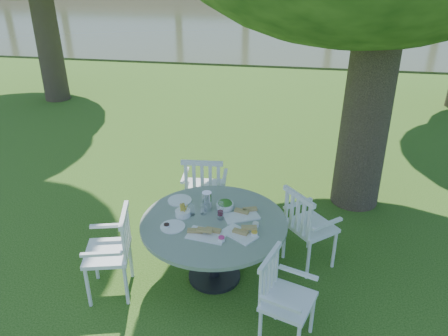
{
  "coord_description": "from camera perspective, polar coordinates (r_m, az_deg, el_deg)",
  "views": [
    {
      "loc": [
        0.77,
        -4.42,
        3.17
      ],
      "look_at": [
        0.0,
        0.2,
        0.85
      ],
      "focal_mm": 35.0,
      "sensor_mm": 36.0,
      "label": 1
    }
  ],
  "objects": [
    {
      "name": "tableware",
      "position": [
        4.51,
        -1.98,
        -5.93
      ],
      "size": [
        1.06,
        0.86,
        0.21
      ],
      "color": "white",
      "rests_on": "table"
    },
    {
      "name": "table",
      "position": [
        4.53,
        -1.32,
        -8.24
      ],
      "size": [
        1.49,
        1.49,
        0.72
      ],
      "color": "black",
      "rests_on": "ground"
    },
    {
      "name": "chair_sw",
      "position": [
        4.52,
        -13.91,
        -9.96
      ],
      "size": [
        0.54,
        0.57,
        0.93
      ],
      "rotation": [
        0.0,
        0.0,
        -1.32
      ],
      "color": "white",
      "rests_on": "ground"
    },
    {
      "name": "chair_se",
      "position": [
        3.97,
        7.23,
        -15.83
      ],
      "size": [
        0.53,
        0.55,
        0.88
      ],
      "rotation": [
        0.0,
        0.0,
        1.24
      ],
      "color": "white",
      "rests_on": "ground"
    },
    {
      "name": "ground",
      "position": [
        5.49,
        -0.35,
        -8.9
      ],
      "size": [
        140.0,
        140.0,
        0.0
      ],
      "primitive_type": "plane",
      "color": "#1D400D",
      "rests_on": "ground"
    },
    {
      "name": "chair_nw",
      "position": [
        5.38,
        -2.65,
        -2.5
      ],
      "size": [
        0.53,
        0.5,
        0.98
      ],
      "rotation": [
        0.0,
        0.0,
        -3.07
      ],
      "color": "white",
      "rests_on": "ground"
    },
    {
      "name": "chair_ne",
      "position": [
        4.81,
        10.48,
        -7.14
      ],
      "size": [
        0.65,
        0.65,
        0.94
      ],
      "rotation": [
        0.0,
        0.0,
        -4.01
      ],
      "color": "white",
      "rests_on": "ground"
    },
    {
      "name": "river",
      "position": [
        27.61,
        8.32,
        19.46
      ],
      "size": [
        100.0,
        28.0,
        0.12
      ],
      "primitive_type": "cube",
      "color": "#373E24",
      "rests_on": "ground"
    }
  ]
}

